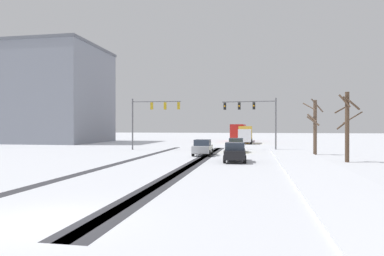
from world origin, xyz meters
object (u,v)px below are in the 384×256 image
object	(u,v)px
traffic_signal_near_right	(254,112)
box_truck_delivery	(245,134)
office_building_far_left_block	(39,95)
bare_tree_sidewalk_mid	(347,124)
bus_oncoming	(238,131)
car_yellow_cab_lead	(236,145)
traffic_signal_near_left	(152,112)
car_silver_second	(203,147)
car_black_third	(235,152)
bare_tree_sidewalk_far	(315,125)

from	to	relation	value
traffic_signal_near_right	box_truck_delivery	distance (m)	16.91
office_building_far_left_block	bare_tree_sidewalk_mid	bearing A→B (deg)	-30.31
bus_oncoming	box_truck_delivery	bearing A→B (deg)	-79.25
car_yellow_cab_lead	office_building_far_left_block	distance (m)	42.95
traffic_signal_near_right	office_building_far_left_block	distance (m)	42.68
traffic_signal_near_left	car_silver_second	size ratio (longest dim) A/B	1.57
car_silver_second	bus_oncoming	bearing A→B (deg)	86.52
car_black_third	car_yellow_cab_lead	bearing A→B (deg)	92.48
box_truck_delivery	bare_tree_sidewalk_mid	distance (m)	31.31
box_truck_delivery	bare_tree_sidewalk_far	xyz separation A→B (m)	(7.79, -22.48, 1.44)
traffic_signal_near_left	traffic_signal_near_right	distance (m)	12.81
car_yellow_cab_lead	office_building_far_left_block	bearing A→B (deg)	154.21
car_silver_second	bus_oncoming	size ratio (longest dim) A/B	0.38
box_truck_delivery	office_building_far_left_block	bearing A→B (deg)	-176.90
traffic_signal_near_left	office_building_far_left_block	distance (m)	32.12
traffic_signal_near_right	bare_tree_sidewalk_mid	world-z (taller)	traffic_signal_near_right
car_silver_second	traffic_signal_near_right	bearing A→B (deg)	60.25
car_yellow_cab_lead	car_silver_second	size ratio (longest dim) A/B	1.00
car_yellow_cab_lead	bare_tree_sidewalk_far	xyz separation A→B (m)	(8.29, -2.04, 2.26)
car_silver_second	office_building_far_left_block	bearing A→B (deg)	146.10
bus_oncoming	box_truck_delivery	size ratio (longest dim) A/B	1.49
traffic_signal_near_left	car_yellow_cab_lead	size ratio (longest dim) A/B	1.57
office_building_far_left_block	box_truck_delivery	bearing A→B (deg)	3.10
traffic_signal_near_right	car_silver_second	distance (m)	11.05
traffic_signal_near_right	traffic_signal_near_left	bearing A→B (deg)	-171.16
traffic_signal_near_left	car_black_third	world-z (taller)	traffic_signal_near_left
traffic_signal_near_right	car_black_third	xyz separation A→B (m)	(-1.50, -14.73, -4.00)
bus_oncoming	car_yellow_cab_lead	bearing A→B (deg)	-87.84
bare_tree_sidewalk_mid	office_building_far_left_block	size ratio (longest dim) A/B	0.24
box_truck_delivery	car_black_third	bearing A→B (deg)	-90.05
bus_oncoming	box_truck_delivery	distance (m)	8.49
bus_oncoming	office_building_far_left_block	size ratio (longest dim) A/B	0.46
traffic_signal_near_left	office_building_far_left_block	size ratio (longest dim) A/B	0.27
car_yellow_cab_lead	car_silver_second	xyz separation A→B (m)	(-3.14, -5.05, 0.00)
box_truck_delivery	bare_tree_sidewalk_mid	bearing A→B (deg)	-73.05
traffic_signal_near_right	bare_tree_sidewalk_far	bearing A→B (deg)	-43.23
office_building_far_left_block	traffic_signal_near_right	bearing A→B (deg)	-19.90
bus_oncoming	office_building_far_left_block	world-z (taller)	office_building_far_left_block
car_yellow_cab_lead	car_black_third	bearing A→B (deg)	-87.52
car_black_third	office_building_far_left_block	xyz separation A→B (m)	(-38.45, 29.19, 8.06)
car_yellow_cab_lead	bare_tree_sidewalk_mid	world-z (taller)	bare_tree_sidewalk_mid
box_truck_delivery	office_building_far_left_block	world-z (taller)	office_building_far_left_block
traffic_signal_near_right	bus_oncoming	distance (m)	25.22
traffic_signal_near_left	bare_tree_sidewalk_far	world-z (taller)	traffic_signal_near_left
traffic_signal_near_right	office_building_far_left_block	world-z (taller)	office_building_far_left_block
bare_tree_sidewalk_mid	traffic_signal_near_left	bearing A→B (deg)	150.68
car_silver_second	car_yellow_cab_lead	bearing A→B (deg)	58.12
traffic_signal_near_left	car_silver_second	world-z (taller)	traffic_signal_near_left
traffic_signal_near_right	car_black_third	distance (m)	15.34
car_yellow_cab_lead	bare_tree_sidewalk_far	distance (m)	8.83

